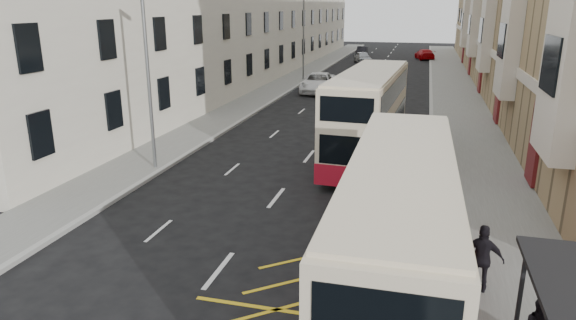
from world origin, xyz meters
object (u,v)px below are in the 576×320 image
(double_decker_rear, at_px, (369,115))
(car_dark, at_px, (362,51))
(street_lamp_far, at_px, (304,33))
(pedestrian_far, at_px, (482,259))
(car_silver, at_px, (363,57))
(car_red, at_px, (425,54))
(white_van, at_px, (318,83))
(street_lamp_near, at_px, (149,69))
(double_decker_front, at_px, (397,240))

(double_decker_rear, height_order, car_dark, double_decker_rear)
(street_lamp_far, height_order, car_dark, street_lamp_far)
(pedestrian_far, bearing_deg, car_silver, -71.82)
(car_red, bearing_deg, white_van, 61.68)
(pedestrian_far, distance_m, car_red, 62.11)
(pedestrian_far, bearing_deg, street_lamp_near, -20.81)
(car_dark, bearing_deg, street_lamp_far, -95.46)
(street_lamp_far, height_order, double_decker_front, street_lamp_far)
(street_lamp_near, relative_size, double_decker_rear, 0.73)
(double_decker_front, distance_m, pedestrian_far, 2.86)
(street_lamp_far, bearing_deg, street_lamp_near, -90.00)
(street_lamp_near, relative_size, white_van, 1.34)
(double_decker_rear, bearing_deg, pedestrian_far, -66.94)
(street_lamp_near, height_order, pedestrian_far, street_lamp_near)
(double_decker_front, xyz_separation_m, pedestrian_far, (2.12, 1.64, -1.01))
(double_decker_rear, distance_m, white_van, 20.26)
(car_red, bearing_deg, double_decker_rear, 74.68)
(street_lamp_near, height_order, white_van, street_lamp_near)
(car_dark, bearing_deg, double_decker_front, -82.95)
(double_decker_rear, height_order, car_red, double_decker_rear)
(car_silver, bearing_deg, pedestrian_far, -99.45)
(car_silver, distance_m, car_dark, 10.50)
(pedestrian_far, distance_m, white_van, 32.78)
(double_decker_front, relative_size, car_red, 2.09)
(double_decker_rear, xyz_separation_m, pedestrian_far, (4.27, -11.82, -1.14))
(white_van, bearing_deg, pedestrian_far, -75.42)
(car_silver, height_order, car_dark, car_silver)
(double_decker_rear, relative_size, car_dark, 2.68)
(street_lamp_far, distance_m, white_van, 8.02)
(double_decker_rear, distance_m, car_red, 50.33)
(double_decker_front, bearing_deg, white_van, 104.23)
(car_silver, xyz_separation_m, car_red, (7.76, 7.01, -0.03))
(street_lamp_far, height_order, white_van, street_lamp_far)
(car_silver, relative_size, car_dark, 1.07)
(street_lamp_far, relative_size, pedestrian_far, 4.36)
(street_lamp_far, height_order, car_silver, street_lamp_far)
(double_decker_front, xyz_separation_m, car_red, (0.20, 63.71, -1.37))
(car_red, bearing_deg, street_lamp_far, 52.21)
(car_silver, bearing_deg, double_decker_rear, -102.28)
(pedestrian_far, height_order, white_van, pedestrian_far)
(pedestrian_far, distance_m, car_silver, 55.91)
(car_red, bearing_deg, car_dark, -33.03)
(double_decker_front, xyz_separation_m, white_van, (-8.52, 32.64, -1.25))
(street_lamp_far, bearing_deg, white_van, -66.37)
(street_lamp_far, bearing_deg, car_red, 64.85)
(white_van, distance_m, car_silver, 24.08)
(street_lamp_near, height_order, car_silver, street_lamp_near)
(double_decker_rear, height_order, pedestrian_far, double_decker_rear)
(car_silver, bearing_deg, white_van, -111.71)
(double_decker_front, relative_size, car_silver, 2.35)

